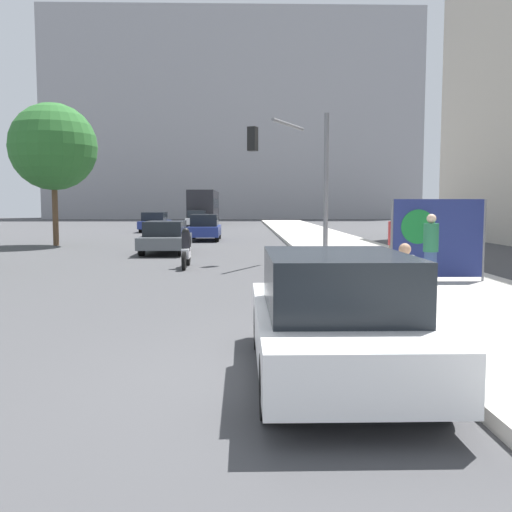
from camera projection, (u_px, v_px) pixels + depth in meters
ground_plane at (306, 376)px, 6.93m from camera, size 160.00×160.00×0.00m
sidewalk_curb at (359, 256)px, 21.94m from camera, size 4.46×90.00×0.18m
building_backdrop_far at (233, 120)px, 82.48m from camera, size 52.00×12.00×28.48m
seated_protester at (404, 274)px, 10.27m from camera, size 0.96×0.77×1.20m
jogger_on_sidewalk at (431, 250)px, 13.00m from camera, size 0.34×0.34×1.68m
pedestrian_behind at (394, 244)px, 15.29m from camera, size 0.34×0.34×1.65m
protest_banner at (437, 238)px, 14.00m from camera, size 2.35×0.06×2.02m
traffic_light_pole at (295, 162)px, 19.46m from camera, size 2.72×2.49×4.91m
parked_car_curbside at (334, 316)px, 6.77m from camera, size 1.85×4.28×1.52m
car_on_road_nearest at (166, 237)px, 24.09m from camera, size 1.81×4.43×1.36m
car_on_road_midblock at (205, 228)px, 32.52m from camera, size 1.72×4.19×1.48m
car_on_road_distant at (155, 222)px, 42.70m from camera, size 1.87×4.70×1.46m
car_on_road_far_lane at (197, 219)px, 51.19m from camera, size 1.76×4.73×1.49m
city_bus_on_road at (204, 205)px, 58.87m from camera, size 2.53×12.35×3.40m
motorcycle_on_road at (186, 251)px, 18.57m from camera, size 0.28×2.04×1.30m
street_tree_midblock at (53, 147)px, 28.10m from camera, size 4.28×4.28×7.03m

